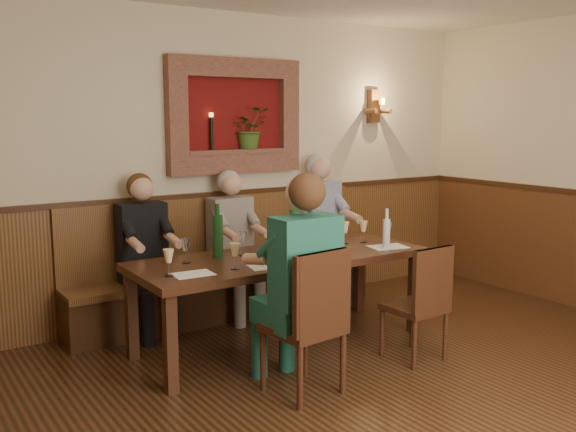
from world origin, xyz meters
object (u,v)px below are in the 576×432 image
(dining_table, at_px, (281,264))
(spittoon_bucket, at_px, (283,244))
(bench, at_px, (226,281))
(chair_near_left, at_px, (305,351))
(person_bench_left, at_px, (147,270))
(wine_bottle_green_a, at_px, (294,229))
(water_bottle, at_px, (386,233))
(person_bench_right, at_px, (322,241))
(wine_bottle_green_b, at_px, (218,236))
(person_bench_mid, at_px, (235,258))
(person_chair_front, at_px, (297,301))
(chair_near_right, at_px, (416,326))

(dining_table, relative_size, spittoon_bucket, 10.07)
(bench, height_order, chair_near_left, bench)
(person_bench_left, distance_m, spittoon_bucket, 1.26)
(person_bench_left, height_order, wine_bottle_green_a, person_bench_left)
(spittoon_bucket, bearing_deg, water_bottle, -9.21)
(person_bench_right, height_order, spittoon_bucket, person_bench_right)
(wine_bottle_green_b, bearing_deg, person_bench_left, 117.23)
(person_bench_right, bearing_deg, wine_bottle_green_a, -137.90)
(dining_table, relative_size, person_bench_right, 1.62)
(wine_bottle_green_b, bearing_deg, water_bottle, -19.56)
(person_bench_left, xyz_separation_m, spittoon_bucket, (0.74, -0.98, 0.30))
(person_bench_left, height_order, person_bench_right, person_bench_right)
(chair_near_left, xyz_separation_m, person_bench_right, (1.40, 1.70, 0.32))
(chair_near_left, relative_size, water_bottle, 2.95)
(dining_table, bearing_deg, wine_bottle_green_a, 15.82)
(person_bench_mid, distance_m, person_chair_front, 1.67)
(bench, distance_m, person_bench_right, 1.08)
(chair_near_left, relative_size, person_bench_right, 0.68)
(person_bench_mid, bearing_deg, person_bench_left, -179.97)
(person_bench_right, bearing_deg, person_chair_front, -131.09)
(spittoon_bucket, relative_size, wine_bottle_green_b, 0.56)
(water_bottle, bearing_deg, person_bench_mid, 125.86)
(person_bench_mid, bearing_deg, water_bottle, -54.14)
(person_chair_front, bearing_deg, water_bottle, 21.51)
(chair_near_right, height_order, wine_bottle_green_a, wine_bottle_green_a)
(chair_near_left, bearing_deg, dining_table, 60.48)
(bench, height_order, person_bench_mid, person_bench_mid)
(water_bottle, bearing_deg, bench, 124.83)
(dining_table, relative_size, bench, 0.80)
(person_bench_mid, xyz_separation_m, wine_bottle_green_a, (0.12, -0.79, 0.38))
(dining_table, bearing_deg, chair_near_right, -49.64)
(bench, distance_m, wine_bottle_green_a, 1.10)
(person_bench_left, xyz_separation_m, person_chair_front, (0.44, -1.61, 0.05))
(bench, height_order, wine_bottle_green_b, wine_bottle_green_b)
(person_chair_front, height_order, wine_bottle_green_a, person_chair_front)
(chair_near_right, bearing_deg, person_bench_right, 76.20)
(person_bench_left, relative_size, person_bench_right, 0.93)
(dining_table, distance_m, spittoon_bucket, 0.25)
(dining_table, bearing_deg, person_chair_front, -115.58)
(person_chair_front, xyz_separation_m, spittoon_bucket, (0.30, 0.64, 0.25))
(spittoon_bucket, relative_size, water_bottle, 0.70)
(bench, bearing_deg, dining_table, -90.00)
(person_chair_front, bearing_deg, bench, 77.81)
(bench, distance_m, chair_near_left, 1.84)
(wine_bottle_green_a, height_order, wine_bottle_green_b, wine_bottle_green_a)
(person_bench_left, height_order, person_chair_front, person_chair_front)
(person_chair_front, bearing_deg, wine_bottle_green_a, 57.13)
(bench, bearing_deg, spittoon_bucket, -93.62)
(chair_near_left, bearing_deg, chair_near_right, -4.06)
(wine_bottle_green_a, bearing_deg, chair_near_left, -120.16)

